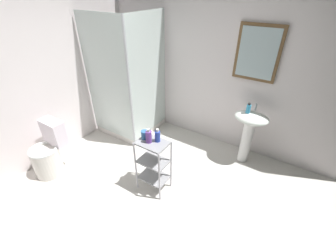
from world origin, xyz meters
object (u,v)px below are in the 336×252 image
object	(u,v)px
hand_soap_bottle	(248,109)
rinse_cup	(145,135)
pedestal_sink	(249,128)
conditioner_bottle_purple	(149,136)
shower_stall	(131,108)
storage_cart	(153,162)
toilet	(49,153)
shampoo_bottle_blue	(158,136)

from	to	relation	value
hand_soap_bottle	rinse_cup	bearing A→B (deg)	-126.95
pedestal_sink	conditioner_bottle_purple	bearing A→B (deg)	-125.43
shower_stall	conditioner_bottle_purple	xyz separation A→B (m)	(1.10, -0.91, 0.36)
pedestal_sink	storage_cart	world-z (taller)	pedestal_sink
shower_stall	hand_soap_bottle	distance (m)	1.96
hand_soap_bottle	rinse_cup	size ratio (longest dim) A/B	1.35
pedestal_sink	conditioner_bottle_purple	xyz separation A→B (m)	(-0.86, -1.20, 0.24)
storage_cart	conditioner_bottle_purple	xyz separation A→B (m)	(-0.04, -0.02, 0.38)
storage_cart	hand_soap_bottle	size ratio (longest dim) A/B	5.14
shower_stall	rinse_cup	size ratio (longest dim) A/B	18.81
shower_stall	rinse_cup	world-z (taller)	shower_stall
pedestal_sink	rinse_cup	distance (m)	1.52
toilet	storage_cart	xyz separation A→B (m)	(1.41, 0.54, 0.12)
pedestal_sink	conditioner_bottle_purple	world-z (taller)	conditioner_bottle_purple
toilet	shampoo_bottle_blue	world-z (taller)	shampoo_bottle_blue
toilet	storage_cart	size ratio (longest dim) A/B	1.03
shower_stall	hand_soap_bottle	world-z (taller)	shower_stall
shower_stall	shampoo_bottle_blue	bearing A→B (deg)	-35.61
rinse_cup	shower_stall	bearing A→B (deg)	139.05
storage_cart	rinse_cup	distance (m)	0.38
rinse_cup	toilet	bearing A→B (deg)	-156.70
conditioner_bottle_purple	storage_cart	bearing A→B (deg)	22.77
toilet	rinse_cup	bearing A→B (deg)	23.30
shower_stall	pedestal_sink	world-z (taller)	shower_stall
shampoo_bottle_blue	toilet	bearing A→B (deg)	-157.72
pedestal_sink	hand_soap_bottle	world-z (taller)	hand_soap_bottle
storage_cart	shampoo_bottle_blue	bearing A→B (deg)	55.74
pedestal_sink	rinse_cup	size ratio (longest dim) A/B	7.62
toilet	shampoo_bottle_blue	bearing A→B (deg)	22.28
toilet	storage_cart	world-z (taller)	toilet
shampoo_bottle_blue	rinse_cup	size ratio (longest dim) A/B	1.60
shower_stall	hand_soap_bottle	size ratio (longest dim) A/B	13.89
shower_stall	shampoo_bottle_blue	size ratio (longest dim) A/B	11.75
toilet	conditioner_bottle_purple	world-z (taller)	conditioner_bottle_purple
toilet	rinse_cup	world-z (taller)	rinse_cup
toilet	hand_soap_bottle	world-z (taller)	hand_soap_bottle
shower_stall	storage_cart	distance (m)	1.45
hand_soap_bottle	conditioner_bottle_purple	xyz separation A→B (m)	(-0.79, -1.20, -0.05)
toilet	hand_soap_bottle	distance (m)	2.82
toilet	shampoo_bottle_blue	distance (m)	1.64
shampoo_bottle_blue	rinse_cup	bearing A→B (deg)	-166.32
shampoo_bottle_blue	shower_stall	bearing A→B (deg)	144.39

